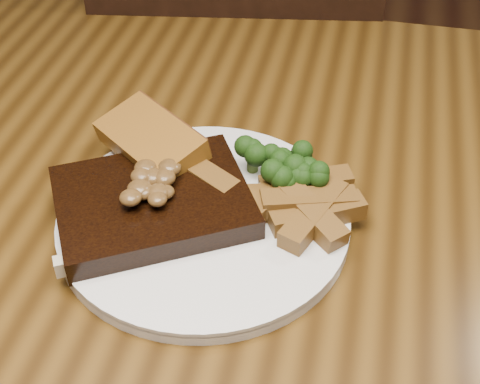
% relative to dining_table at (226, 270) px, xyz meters
% --- Properties ---
extents(dining_table, '(1.60, 0.90, 0.75)m').
position_rel_dining_table_xyz_m(dining_table, '(0.00, 0.00, 0.00)').
color(dining_table, '#492F0E').
rests_on(dining_table, ground).
extents(chair_far, '(0.51, 0.51, 0.94)m').
position_rel_dining_table_xyz_m(chair_far, '(-0.11, 0.55, -0.14)').
color(chair_far, black).
rests_on(chair_far, ground).
extents(plate, '(0.34, 0.34, 0.01)m').
position_rel_dining_table_xyz_m(plate, '(-0.01, -0.03, 0.10)').
color(plate, silver).
rests_on(plate, dining_table).
extents(steak, '(0.23, 0.21, 0.03)m').
position_rel_dining_table_xyz_m(steak, '(-0.06, -0.03, 0.12)').
color(steak, black).
rests_on(steak, plate).
extents(steak_bone, '(0.13, 0.08, 0.02)m').
position_rel_dining_table_xyz_m(steak_bone, '(-0.06, -0.09, 0.11)').
color(steak_bone, '#BCB392').
rests_on(steak_bone, plate).
extents(mushroom_pile, '(0.07, 0.07, 0.03)m').
position_rel_dining_table_xyz_m(mushroom_pile, '(-0.06, -0.03, 0.15)').
color(mushroom_pile, brown).
rests_on(mushroom_pile, steak).
extents(garlic_bread, '(0.13, 0.12, 0.03)m').
position_rel_dining_table_xyz_m(garlic_bread, '(-0.09, 0.04, 0.12)').
color(garlic_bread, brown).
rests_on(garlic_bread, plate).
extents(potato_wedges, '(0.12, 0.12, 0.02)m').
position_rel_dining_table_xyz_m(potato_wedges, '(0.06, -0.01, 0.12)').
color(potato_wedges, brown).
rests_on(potato_wedges, plate).
extents(broccoli_cluster, '(0.07, 0.07, 0.04)m').
position_rel_dining_table_xyz_m(broccoli_cluster, '(0.05, 0.04, 0.12)').
color(broccoli_cluster, '#17350C').
rests_on(broccoli_cluster, plate).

